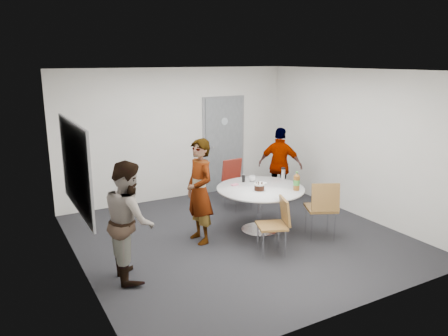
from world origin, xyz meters
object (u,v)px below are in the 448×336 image
chair_near_left (277,220)px  person_main (200,191)px  door (224,145)px  table (262,193)px  whiteboard (75,167)px  chair_far (235,179)px  chair_near_right (323,204)px  person_left (129,220)px  person_right (280,166)px

chair_near_left → person_main: person_main is taller
chair_near_left → person_main: 1.31m
door → table: bearing=-104.1°
whiteboard → chair_far: size_ratio=1.98×
chair_near_right → chair_far: chair_near_right is taller
table → person_main: size_ratio=0.88×
chair_near_right → person_main: size_ratio=0.58×
door → chair_near_right: door is taller
chair_near_left → person_left: 2.19m
whiteboard → person_right: size_ratio=1.23×
whiteboard → chair_near_right: 3.81m
person_left → person_right: (3.62, 1.59, -0.03)m
door → chair_near_left: 3.45m
person_right → chair_near_right: bearing=125.2°
person_main → person_left: bearing=-68.4°
table → person_main: bearing=174.2°
chair_near_left → chair_near_right: chair_near_right is taller
door → person_main: bearing=-126.6°
door → person_left: bearing=-136.3°
chair_near_right → person_right: person_right is taller
door → person_right: (0.57, -1.33, -0.25)m
person_right → person_left: bearing=74.7°
whiteboard → chair_near_left: bearing=-20.9°
person_left → person_right: person_left is taller
whiteboard → person_left: whiteboard is taller
person_left → chair_near_left: bearing=-94.4°
door → chair_near_right: 3.24m
chair_far → person_right: (0.96, -0.16, 0.18)m
door → chair_far: door is taller
person_main → person_right: (2.29, 0.98, -0.07)m
chair_far → person_left: size_ratio=0.60×
chair_far → person_main: (-1.33, -1.15, 0.25)m
whiteboard → person_right: whiteboard is taller
person_right → door: bearing=-15.8°
whiteboard → chair_near_right: bearing=-14.6°
chair_near_left → chair_near_right: (0.95, 0.08, 0.07)m
door → chair_near_right: bearing=-89.4°
whiteboard → person_main: bearing=-1.0°
chair_near_left → chair_far: (0.52, 2.13, 0.06)m
chair_near_right → chair_near_left: bearing=-150.1°
person_left → person_main: bearing=-60.0°
whiteboard → person_left: 1.04m
person_main → whiteboard: bearing=-93.9°
table → person_right: person_right is taller
person_main → person_right: bearing=110.4°
door → chair_near_right: (0.03, -3.22, -0.43)m
door → person_main: size_ratio=1.26×
chair_far → chair_near_left: bearing=71.2°
chair_near_right → person_right: (0.53, 1.89, 0.17)m
whiteboard → chair_near_right: size_ratio=1.94×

